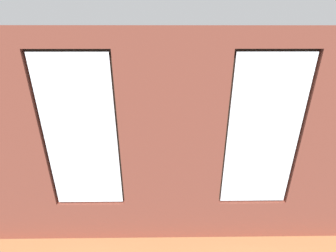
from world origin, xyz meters
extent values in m
cube|color=#99663D|center=(0.00, 0.00, -0.05)|extent=(6.63, 5.61, 0.10)
cube|color=brown|center=(0.00, 2.43, 1.51)|extent=(1.36, 0.16, 3.02)
cube|color=brown|center=(-1.17, 2.43, 0.33)|extent=(0.98, 0.16, 0.65)
cube|color=brown|center=(-1.17, 2.43, 2.90)|extent=(0.98, 0.16, 0.23)
cube|color=white|center=(-1.17, 2.47, 1.72)|extent=(0.92, 0.03, 2.07)
cube|color=#38281E|center=(-1.17, 2.41, 1.72)|extent=(0.98, 0.04, 2.13)
cube|color=brown|center=(1.17, 2.43, 0.33)|extent=(0.98, 0.16, 0.65)
cube|color=brown|center=(1.17, 2.43, 2.90)|extent=(0.98, 0.16, 0.23)
cube|color=white|center=(1.17, 2.47, 1.72)|extent=(0.92, 0.03, 2.07)
cube|color=#38281E|center=(1.17, 2.41, 1.72)|extent=(0.98, 0.04, 2.13)
cube|color=#A87547|center=(0.00, 2.33, 0.62)|extent=(3.52, 0.24, 0.06)
cube|color=black|center=(0.00, 2.34, 1.83)|extent=(0.55, 0.03, 0.67)
cube|color=#389360|center=(0.00, 2.32, 1.83)|extent=(0.49, 0.01, 0.61)
cube|color=silver|center=(2.96, 0.20, 1.51)|extent=(0.10, 4.61, 3.02)
cube|color=black|center=(0.44, 1.73, 0.21)|extent=(1.82, 0.85, 0.42)
cube|color=black|center=(0.44, 2.05, 0.61)|extent=(1.82, 0.24, 0.38)
cube|color=black|center=(-0.36, 1.73, 0.52)|extent=(0.22, 0.85, 0.24)
cube|color=black|center=(1.24, 1.73, 0.52)|extent=(0.22, 0.85, 0.24)
cube|color=black|center=(0.10, 1.69, 0.48)|extent=(0.63, 0.65, 0.12)
cube|color=black|center=(0.79, 1.69, 0.48)|extent=(0.63, 0.65, 0.12)
cube|color=black|center=(-2.26, 0.76, 0.21)|extent=(0.94, 1.86, 0.42)
cube|color=black|center=(-2.59, 0.78, 0.61)|extent=(0.33, 1.83, 0.38)
cube|color=black|center=(-2.30, -0.04, 0.52)|extent=(0.86, 0.26, 0.24)
cube|color=black|center=(-2.23, 1.56, 0.52)|extent=(0.86, 0.26, 0.24)
cube|color=black|center=(-2.24, 0.42, 0.48)|extent=(0.68, 0.66, 0.12)
cube|color=black|center=(-2.21, 1.11, 0.48)|extent=(0.68, 0.66, 0.12)
cube|color=olive|center=(0.10, 0.22, 0.40)|extent=(1.39, 0.72, 0.04)
cube|color=olive|center=(-0.53, -0.08, 0.19)|extent=(0.07, 0.07, 0.38)
cube|color=olive|center=(0.73, -0.08, 0.19)|extent=(0.07, 0.07, 0.38)
cube|color=olive|center=(-0.53, 0.52, 0.19)|extent=(0.07, 0.07, 0.38)
cube|color=olive|center=(0.73, 0.52, 0.19)|extent=(0.07, 0.07, 0.38)
cylinder|color=#33567F|center=(0.00, 0.33, 0.48)|extent=(0.09, 0.09, 0.10)
cylinder|color=#B7333D|center=(0.52, 0.33, 0.49)|extent=(0.08, 0.08, 0.13)
cylinder|color=brown|center=(0.10, 0.22, 0.47)|extent=(0.10, 0.10, 0.08)
sphere|color=#286B2D|center=(0.10, 0.22, 0.57)|extent=(0.12, 0.12, 0.12)
cube|color=#59595B|center=(0.27, 0.13, 0.44)|extent=(0.18, 0.08, 0.02)
cube|color=#B2B2B7|center=(-0.28, 0.10, 0.44)|extent=(0.18, 0.09, 0.02)
cube|color=black|center=(2.66, -0.05, 0.27)|extent=(1.10, 0.42, 0.54)
cube|color=black|center=(2.66, -0.05, 0.56)|extent=(0.48, 0.20, 0.05)
cube|color=black|center=(2.66, -0.05, 0.62)|extent=(0.06, 0.04, 0.06)
cube|color=black|center=(2.66, -0.05, 0.96)|extent=(1.09, 0.04, 0.62)
cube|color=black|center=(2.66, -0.07, 0.96)|extent=(1.04, 0.01, 0.57)
cylinder|color=olive|center=(0.83, -1.39, 0.14)|extent=(0.53, 0.53, 0.28)
ellipsoid|color=white|center=(0.83, -1.39, 0.49)|extent=(1.19, 1.19, 0.47)
ellipsoid|color=navy|center=(0.92, -1.39, 0.61)|extent=(0.44, 0.44, 0.18)
cylinder|color=brown|center=(-2.46, 1.88, 0.17)|extent=(0.35, 0.35, 0.33)
cylinder|color=brown|center=(-2.46, 1.88, 0.40)|extent=(0.05, 0.05, 0.13)
ellipsoid|color=#286B2D|center=(-2.46, 1.88, 0.83)|extent=(0.78, 0.78, 0.73)
cylinder|color=#9E5638|center=(2.11, 0.95, 0.16)|extent=(0.26, 0.26, 0.32)
cylinder|color=brown|center=(2.11, 0.95, 0.46)|extent=(0.05, 0.05, 0.28)
cone|color=#337F38|center=(2.33, 0.98, 0.79)|extent=(0.56, 0.23, 0.51)
cone|color=#337F38|center=(2.24, 1.10, 0.81)|extent=(0.46, 0.51, 0.55)
cone|color=#337F38|center=(2.10, 1.16, 0.79)|extent=(0.20, 0.55, 0.52)
cone|color=#337F38|center=(1.93, 1.05, 0.80)|extent=(0.55, 0.41, 0.53)
cone|color=#337F38|center=(1.94, 0.89, 0.82)|extent=(0.53, 0.32, 0.56)
cone|color=#337F38|center=(2.07, 0.74, 0.79)|extent=(0.27, 0.57, 0.51)
cone|color=#337F38|center=(2.28, 0.79, 0.77)|extent=(0.52, 0.53, 0.48)
cylinder|color=gray|center=(2.36, -1.76, 0.15)|extent=(0.29, 0.29, 0.31)
cylinder|color=brown|center=(2.36, -1.76, 0.36)|extent=(0.04, 0.04, 0.11)
ellipsoid|color=#337F38|center=(2.36, -1.76, 0.57)|extent=(0.43, 0.43, 0.30)
cylinder|color=#9E5638|center=(-0.92, 1.73, 0.19)|extent=(0.32, 0.32, 0.38)
cylinder|color=brown|center=(-0.92, 1.73, 0.68)|extent=(0.06, 0.06, 0.60)
cone|color=#3D8E42|center=(-0.73, 1.69, 1.25)|extent=(0.54, 0.26, 0.65)
cone|color=#3D8E42|center=(-0.88, 1.94, 1.24)|extent=(0.27, 0.58, 0.63)
cone|color=#3D8E42|center=(-1.07, 1.88, 1.24)|extent=(0.50, 0.51, 0.63)
cone|color=#3D8E42|center=(-1.11, 1.54, 1.18)|extent=(0.56, 0.57, 0.54)
cone|color=#3D8E42|center=(-0.83, 1.53, 1.23)|extent=(0.37, 0.58, 0.62)
cylinder|color=#47423D|center=(2.09, 1.88, 0.20)|extent=(0.36, 0.36, 0.40)
cylinder|color=brown|center=(2.09, 1.88, 0.45)|extent=(0.05, 0.05, 0.10)
ellipsoid|color=#286B2D|center=(2.09, 1.88, 0.78)|extent=(0.71, 0.71, 0.57)
camera|label=1|loc=(0.08, 5.08, 2.92)|focal=24.00mm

